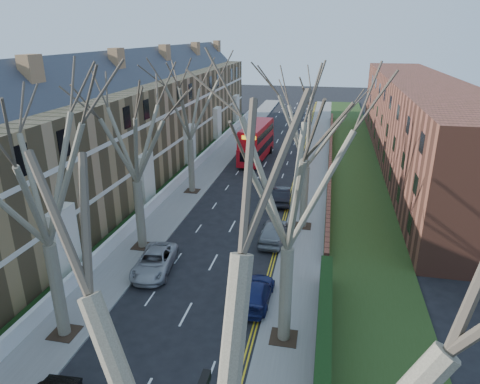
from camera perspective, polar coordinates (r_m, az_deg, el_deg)
The scene contains 16 objects.
pavement_left at distance 53.16m, azimuth -3.06°, elevation 4.15°, with size 3.00×102.00×0.12m, color slate.
pavement_right at distance 51.52m, azimuth 9.99°, elevation 3.32°, with size 3.00×102.00×0.12m, color slate.
terrace_left at distance 47.20m, azimuth -14.82°, elevation 8.24°, with size 9.70×78.00×13.60m.
flats_right at distance 55.17m, azimuth 22.58°, elevation 8.49°, with size 13.97×54.00×10.00m.
front_wall_left at distance 46.17m, azimuth -7.57°, elevation 2.16°, with size 0.30×78.00×1.00m.
grass_verge_right at distance 51.58m, azimuth 14.99°, elevation 3.05°, with size 6.00×102.00×0.06m.
tree_left_mid at distance 21.48m, azimuth -25.69°, elevation 3.61°, with size 10.50×10.50×14.71m.
tree_left_far at distance 29.83m, azimuth -14.22°, elevation 8.68°, with size 10.15×10.15×14.22m.
tree_left_dist at distance 40.75m, azimuth -6.91°, elevation 12.66°, with size 10.50×10.50×14.71m.
tree_right_mid at distance 19.14m, azimuth 6.85°, elevation 3.66°, with size 10.50×10.50×14.71m.
tree_right_far at distance 32.82m, azimuth 9.16°, elevation 10.09°, with size 10.15×10.15×14.22m.
double_decker_bus at distance 53.49m, azimuth 2.20°, elevation 6.57°, with size 3.10×10.44×4.34m.
car_left_far at distance 29.46m, azimuth -11.32°, elevation -9.10°, with size 2.29×4.97×1.38m, color #9C9DA1.
car_right_near at distance 25.95m, azimuth 2.13°, elevation -13.24°, with size 1.79×4.41×1.28m, color navy.
car_right_mid at distance 32.85m, azimuth 4.47°, elevation -5.24°, with size 1.89×4.69×1.60m, color gray.
car_right_far at distance 40.14m, azimuth 5.58°, elevation -0.43°, with size 1.58×4.52×1.49m, color black.
Camera 1 is at (7.19, -10.26, 15.08)m, focal length 32.00 mm.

